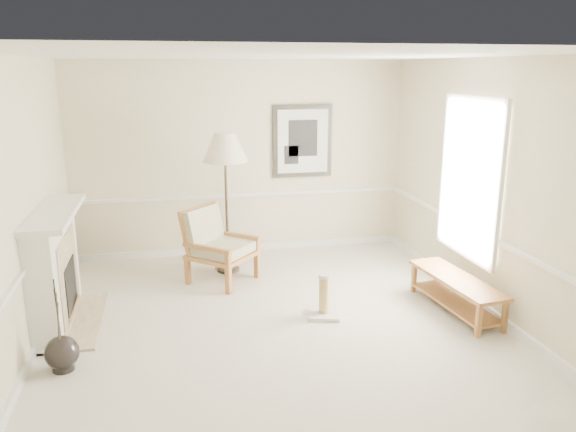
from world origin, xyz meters
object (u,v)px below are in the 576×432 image
Objects in this scene: armchair at (215,242)px; bench at (456,289)px; floor_vase at (62,354)px; scratching_post at (324,303)px; floor_lamp at (225,151)px.

armchair is 0.74× the size of bench.
floor_vase is at bearing -173.96° from bench.
floor_vase is 0.63× the size of bench.
armchair is 2.15× the size of scratching_post.
floor_lamp reaches higher than bench.
armchair reaches higher than scratching_post.
floor_lamp is (1.83, 2.37, 1.53)m from floor_vase.
armchair is 1.22m from floor_lamp.
bench is at bearing 6.04° from floor_vase.
armchair is 0.56× the size of floor_lamp.
armchair is 1.85m from scratching_post.
bench is at bearing -79.19° from armchair.
floor_vase is 0.48× the size of floor_lamp.
bench is (4.30, 0.45, 0.11)m from floor_vase.
floor_lamp reaches higher than scratching_post.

